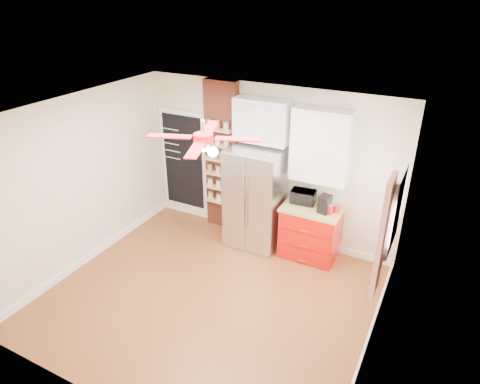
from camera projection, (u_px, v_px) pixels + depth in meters
The scene contains 21 objects.
floor at pixel (210, 297), 6.21m from camera, with size 4.50×4.50×0.00m, color brown.
ceiling at pixel (202, 116), 5.02m from camera, with size 4.50×4.50×0.00m, color white.
wall_back at pixel (268, 164), 7.21m from camera, with size 4.50×0.02×2.70m, color beige.
wall_front at pixel (96, 308), 4.02m from camera, with size 4.50×0.02×2.70m, color beige.
wall_left at pixel (81, 183), 6.55m from camera, with size 0.02×4.00×2.70m, color beige.
wall_right at pixel (382, 262), 4.69m from camera, with size 0.02×4.00×2.70m, color beige.
chalkboard at pixel (184, 161), 8.00m from camera, with size 0.95×0.05×1.95m.
brick_pillar at pixel (222, 157), 7.50m from camera, with size 0.60×0.16×2.70m, color brown.
fridge at pixel (256, 198), 7.15m from camera, with size 0.90×0.70×1.75m, color silver.
upper_glass_cabinet at pixel (262, 121), 6.74m from camera, with size 0.90×0.35×0.70m, color white.
red_cabinet at pixel (310, 232), 6.97m from camera, with size 0.94×0.64×0.90m.
upper_shelf_unit at pixel (321, 146), 6.48m from camera, with size 0.90×0.30×1.15m, color white.
window at pixel (396, 211), 5.33m from camera, with size 0.04×0.75×1.05m, color white.
curtain at pixel (383, 238), 4.95m from camera, with size 0.06×0.40×1.55m, color red.
ceiling_fan at pixel (203, 138), 5.14m from camera, with size 1.40×1.40×0.44m.
toaster_oven at pixel (303, 197), 6.88m from camera, with size 0.39×0.26×0.21m, color black.
coffee_maker at pixel (325, 204), 6.58m from camera, with size 0.16×0.19×0.29m, color black.
canister_left at pixel (330, 209), 6.56m from camera, with size 0.11×0.11×0.15m, color #B1092D.
canister_right at pixel (336, 208), 6.62m from camera, with size 0.10×0.10×0.13m, color #AD1609.
pantry_jar_oats at pixel (212, 154), 7.43m from camera, with size 0.09×0.09×0.13m, color #C2BD94.
pantry_jar_beans at pixel (222, 157), 7.30m from camera, with size 0.10×0.10×0.13m, color #96704C.
Camera 1 is at (2.65, -4.15, 4.11)m, focal length 32.00 mm.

